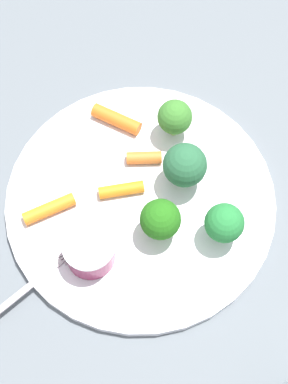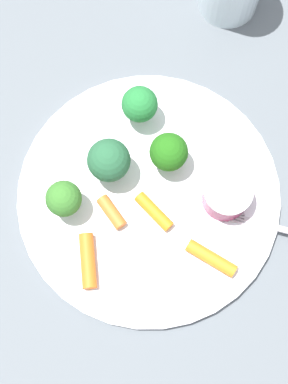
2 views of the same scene
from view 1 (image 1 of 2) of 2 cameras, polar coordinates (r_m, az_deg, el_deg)
The scene contains 12 objects.
ground_plane at distance 0.64m, azimuth -0.35°, elevation -1.07°, with size 2.40×2.40×0.00m, color slate.
plate at distance 0.64m, azimuth -0.35°, elevation -0.85°, with size 0.30×0.30×0.01m, color white.
sauce_cup at distance 0.59m, azimuth -5.44°, elevation -5.87°, with size 0.05×0.05×0.04m.
broccoli_floret_0 at distance 0.61m, azimuth 4.09°, elevation 2.65°, with size 0.05×0.05×0.06m.
broccoli_floret_1 at distance 0.64m, azimuth 3.09°, elevation 7.46°, with size 0.04×0.04×0.05m.
broccoli_floret_2 at distance 0.59m, azimuth 8.01°, elevation -3.12°, with size 0.04×0.04×0.05m.
broccoli_floret_3 at distance 0.59m, azimuth 1.65°, elevation -2.78°, with size 0.04×0.04×0.06m.
carrot_stick_0 at distance 0.67m, azimuth -2.78°, elevation 7.26°, with size 0.02×0.02×0.06m, color orange.
carrot_stick_1 at distance 0.63m, azimuth -2.28°, elevation 0.22°, with size 0.01×0.01×0.05m, color orange.
carrot_stick_2 at distance 0.65m, azimuth 0.34°, elevation 3.41°, with size 0.01×0.01×0.04m, color orange.
carrot_stick_3 at distance 0.63m, azimuth -9.45°, elevation -1.68°, with size 0.01×0.01×0.06m, color orange.
fork at distance 0.61m, azimuth -12.08°, elevation -9.77°, with size 0.13×0.12×0.00m.
Camera 1 is at (0.26, 0.03, 0.59)m, focal length 53.45 mm.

